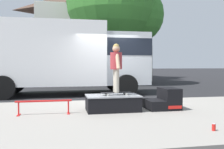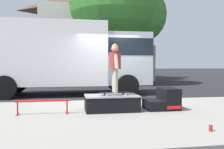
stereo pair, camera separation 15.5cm
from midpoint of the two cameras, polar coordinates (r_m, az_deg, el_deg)
The scene contains 11 objects.
ground_plane at distance 9.05m, azimuth -0.27°, elevation -6.01°, with size 140.00×140.00×0.00m, color black.
sidewalk_slab at distance 6.16m, azimuth 5.06°, elevation -9.38°, with size 50.00×5.00×0.12m, color gray.
skate_box at distance 6.46m, azimuth -0.52°, elevation -6.35°, with size 1.36×0.79×0.40m.
kicker_ramp at distance 6.85m, azimuth 11.19°, elevation -5.75°, with size 0.83×0.75×0.56m.
grind_rail at distance 6.23m, azimuth -15.88°, elevation -6.44°, with size 1.30×0.28×0.34m.
skateboard at distance 6.48m, azimuth 0.25°, elevation -4.15°, with size 0.79×0.27×0.07m.
skater_kid at distance 6.44m, azimuth 0.25°, elevation 2.46°, with size 0.30×0.64×1.25m.
soda_can at distance 4.90m, azimuth 21.22°, elevation -11.09°, with size 0.07×0.07×0.13m.
box_truck at distance 11.00m, azimuth -10.49°, elevation 4.30°, with size 6.91×2.63×3.05m.
street_tree_main at distance 17.07m, azimuth 0.81°, elevation 15.34°, with size 6.42×5.84×8.26m.
house_behind at distance 23.35m, azimuth -5.24°, elevation 9.48°, with size 9.54×8.23×8.40m.
Camera 1 is at (-1.76, -8.78, 1.30)m, focal length 40.32 mm.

